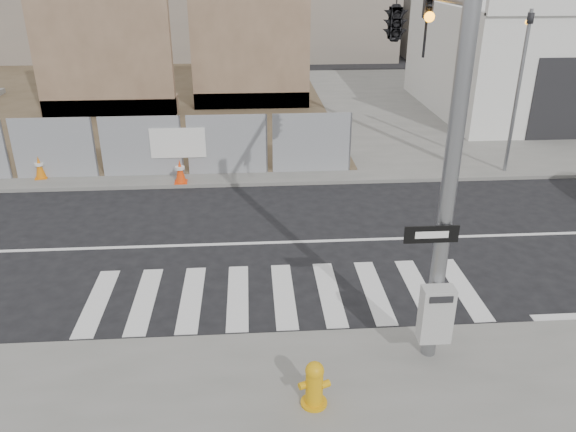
{
  "coord_description": "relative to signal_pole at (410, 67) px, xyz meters",
  "views": [
    {
      "loc": [
        -0.63,
        -12.9,
        6.66
      ],
      "look_at": [
        0.17,
        -1.42,
        1.4
      ],
      "focal_mm": 35.0,
      "sensor_mm": 36.0,
      "label": 1
    }
  ],
  "objects": [
    {
      "name": "fire_hydrant",
      "position": [
        -2.22,
        -3.91,
        -4.26
      ],
      "size": [
        0.57,
        0.57,
        0.82
      ],
      "rotation": [
        0.0,
        0.0,
        0.41
      ],
      "color": "#D8990C",
      "rests_on": "sidewalk_near"
    },
    {
      "name": "ground",
      "position": [
        -2.49,
        2.05,
        -4.78
      ],
      "size": [
        100.0,
        100.0,
        0.0
      ],
      "primitive_type": "plane",
      "color": "black",
      "rests_on": "ground"
    },
    {
      "name": "sidewalk_far",
      "position": [
        -2.49,
        16.05,
        -4.72
      ],
      "size": [
        50.0,
        20.0,
        0.12
      ],
      "primitive_type": "cube",
      "color": "slate",
      "rests_on": "ground"
    },
    {
      "name": "auto_shop",
      "position": [
        11.5,
        15.01,
        -2.25
      ],
      "size": [
        12.0,
        10.2,
        5.95
      ],
      "color": "silver",
      "rests_on": "sidewalk_far"
    },
    {
      "name": "concrete_wall_left",
      "position": [
        -9.49,
        15.13,
        -1.4
      ],
      "size": [
        6.0,
        1.3,
        8.0
      ],
      "color": "brown",
      "rests_on": "sidewalk_far"
    },
    {
      "name": "utility_pole_right",
      "position": [
        4.01,
        7.55,
        0.42
      ],
      "size": [
        1.6,
        0.28,
        10.0
      ],
      "color": "#4E3C24",
      "rests_on": "sidewalk_far"
    },
    {
      "name": "far_signal_pole",
      "position": [
        5.51,
        6.65,
        -1.3
      ],
      "size": [
        0.16,
        0.2,
        5.6
      ],
      "color": "gray",
      "rests_on": "sidewalk_far"
    },
    {
      "name": "traffic_cone_d",
      "position": [
        -5.4,
        6.27,
        -4.28
      ],
      "size": [
        0.41,
        0.41,
        0.77
      ],
      "rotation": [
        0.0,
        0.0,
        0.04
      ],
      "color": "#F4410C",
      "rests_on": "sidewalk_far"
    },
    {
      "name": "traffic_cone_c",
      "position": [
        -10.04,
        7.01,
        -4.3
      ],
      "size": [
        0.45,
        0.45,
        0.74
      ],
      "rotation": [
        0.0,
        0.0,
        0.2
      ],
      "color": "orange",
      "rests_on": "sidewalk_far"
    },
    {
      "name": "concrete_wall_right",
      "position": [
        -2.99,
        16.13,
        -1.4
      ],
      "size": [
        5.5,
        1.3,
        8.0
      ],
      "color": "brown",
      "rests_on": "sidewalk_far"
    },
    {
      "name": "signal_pole",
      "position": [
        0.0,
        0.0,
        0.0
      ],
      "size": [
        0.96,
        5.87,
        7.0
      ],
      "color": "gray",
      "rests_on": "sidewalk_near"
    }
  ]
}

